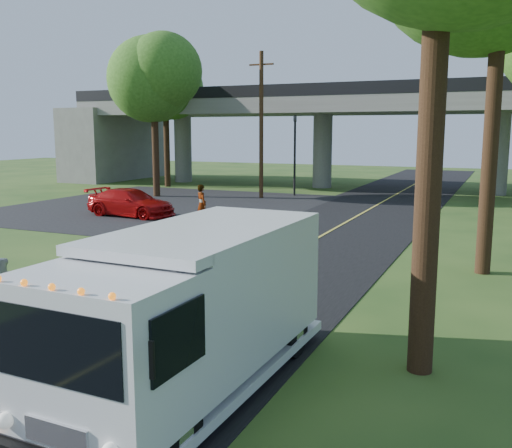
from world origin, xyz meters
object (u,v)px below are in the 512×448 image
Objects in this scene: traffic_signal at (295,146)px; tree_left_far at (166,86)px; tree_left_lot at (155,70)px; step_van at (192,306)px; utility_pole at (261,124)px; red_sedan at (131,203)px; pedestrian at (202,204)px.

tree_left_far is at bearing 170.35° from traffic_signal.
tree_left_lot is 1.65× the size of step_van.
tree_left_lot reaches higher than step_van.
utility_pole is 1.42× the size of step_van.
tree_left_far is 2.11× the size of red_sedan.
traffic_signal is 0.53× the size of tree_left_far.
step_van is (9.70, -25.28, -3.16)m from utility_pole.
red_sedan is (6.47, -13.62, -6.77)m from tree_left_far.
tree_left_far is (-10.79, 1.84, 4.25)m from traffic_signal.
utility_pole reaches higher than red_sedan.
pedestrian is (0.01, -12.34, -2.30)m from traffic_signal.
red_sedan is at bearing -64.60° from tree_left_far.
tree_left_far is 16.53m from red_sedan.
pedestrian is (7.80, -8.18, -7.00)m from tree_left_lot.
tree_left_far is at bearing 29.49° from red_sedan.
utility_pole reaches higher than traffic_signal.
step_van is (8.20, -27.28, -1.76)m from traffic_signal.
traffic_signal is at bearing -51.89° from pedestrian.
tree_left_far reaches higher than red_sedan.
step_van is (19.00, -29.11, -6.02)m from tree_left_far.
utility_pole is 0.91× the size of tree_left_far.
pedestrian is at bearing -52.70° from tree_left_far.
tree_left_far is at bearing 116.57° from tree_left_lot.
tree_left_far reaches higher than pedestrian.
tree_left_lot reaches higher than red_sedan.
tree_left_lot is 11.06m from red_sedan.
red_sedan is at bearing 130.46° from step_van.
step_van is at bearing -55.32° from tree_left_lot.
red_sedan is (-2.83, -9.78, -3.92)m from utility_pole.
step_van is 17.05m from pedestrian.
tree_left_lot is 5.85× the size of pedestrian.
step_van is (16.00, -23.11, -6.47)m from tree_left_lot.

